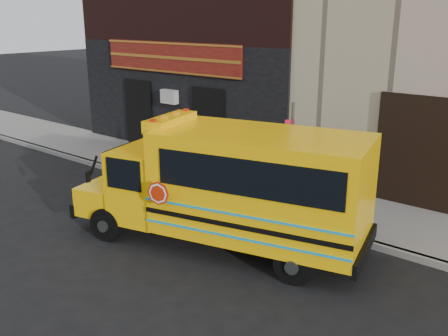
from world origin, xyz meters
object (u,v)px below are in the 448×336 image
school_bus (233,185)px  bicycle (143,192)px  sign_pole (290,161)px  cyclist (143,181)px

school_bus → bicycle: bearing=173.8°
school_bus → bicycle: 3.59m
school_bus → sign_pole: (0.39, 1.75, 0.23)m
sign_pole → cyclist: size_ratio=2.04×
school_bus → cyclist: school_bus is taller
bicycle → sign_pole: bearing=-82.8°
bicycle → cyclist: bearing=20.1°
bicycle → cyclist: 0.31m
sign_pole → cyclist: bearing=-160.3°
school_bus → sign_pole: sign_pole is taller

